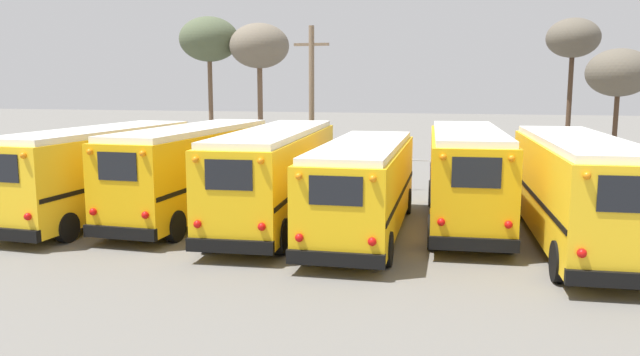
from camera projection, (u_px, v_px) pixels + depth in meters
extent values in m
plane|color=#66635E|center=(322.00, 224.00, 21.90)|extent=(160.00, 160.00, 0.00)
cube|color=yellow|center=(101.00, 172.00, 22.71)|extent=(2.96, 9.62, 2.76)
cube|color=white|center=(99.00, 131.00, 22.49)|extent=(2.75, 9.23, 0.20)
cube|color=black|center=(3.00, 234.00, 18.34)|extent=(2.51, 0.34, 0.36)
sphere|color=red|center=(28.00, 217.00, 17.99)|extent=(0.22, 0.22, 0.22)
sphere|color=orange|center=(23.00, 156.00, 17.72)|extent=(0.18, 0.18, 0.18)
cube|color=black|center=(72.00, 176.00, 23.08)|extent=(0.53, 9.30, 0.14)
cube|color=black|center=(131.00, 179.00, 22.40)|extent=(0.53, 9.30, 0.14)
cylinder|color=black|center=(129.00, 188.00, 26.49)|extent=(0.33, 0.96, 0.94)
cylinder|color=black|center=(177.00, 191.00, 25.86)|extent=(0.33, 0.96, 0.94)
cylinder|color=black|center=(6.00, 223.00, 19.94)|extent=(0.33, 0.96, 0.94)
cylinder|color=black|center=(67.00, 228.00, 19.31)|extent=(0.33, 0.96, 0.94)
cube|color=#EAAA0F|center=(194.00, 170.00, 22.88)|extent=(2.72, 9.77, 2.78)
cube|color=white|center=(193.00, 129.00, 22.65)|extent=(2.51, 9.37, 0.20)
cube|color=black|center=(120.00, 233.00, 18.41)|extent=(2.38, 0.30, 0.36)
cube|color=black|center=(117.00, 166.00, 18.14)|extent=(1.28, 0.08, 0.84)
sphere|color=red|center=(93.00, 212.00, 18.54)|extent=(0.22, 0.22, 0.22)
sphere|color=orange|center=(90.00, 152.00, 18.27)|extent=(0.18, 0.18, 0.18)
sphere|color=red|center=(145.00, 215.00, 18.09)|extent=(0.22, 0.22, 0.22)
sphere|color=orange|center=(142.00, 154.00, 17.81)|extent=(0.18, 0.18, 0.18)
cube|color=black|center=(166.00, 174.00, 23.22)|extent=(0.41, 9.48, 0.14)
cube|color=black|center=(224.00, 177.00, 22.60)|extent=(0.41, 9.48, 0.14)
cylinder|color=black|center=(210.00, 187.00, 26.73)|extent=(0.32, 1.00, 0.99)
cylinder|color=black|center=(257.00, 189.00, 26.16)|extent=(0.32, 1.00, 0.99)
cylinder|color=black|center=(114.00, 222.00, 19.98)|extent=(0.32, 1.00, 0.99)
cylinder|color=black|center=(175.00, 226.00, 19.41)|extent=(0.32, 1.00, 0.99)
cube|color=yellow|center=(277.00, 174.00, 21.90)|extent=(3.02, 10.86, 2.74)
cube|color=white|center=(276.00, 132.00, 21.68)|extent=(2.80, 10.42, 0.20)
cube|color=black|center=(230.00, 246.00, 16.81)|extent=(2.45, 0.34, 0.36)
cube|color=black|center=(229.00, 175.00, 16.54)|extent=(1.32, 0.11, 0.82)
sphere|color=red|center=(197.00, 224.00, 16.86)|extent=(0.22, 0.22, 0.22)
sphere|color=orange|center=(195.00, 160.00, 16.59)|extent=(0.18, 0.18, 0.18)
sphere|color=red|center=(262.00, 227.00, 16.56)|extent=(0.22, 0.22, 0.22)
sphere|color=orange|center=(261.00, 161.00, 16.29)|extent=(0.18, 0.18, 0.18)
cube|color=black|center=(244.00, 179.00, 22.13)|extent=(0.64, 10.51, 0.14)
cube|color=black|center=(310.00, 181.00, 21.73)|extent=(0.64, 10.51, 0.14)
cylinder|color=black|center=(274.00, 188.00, 26.24)|extent=(0.34, 1.08, 1.07)
cylinder|color=black|center=(326.00, 189.00, 25.87)|extent=(0.34, 1.08, 1.07)
cylinder|color=black|center=(207.00, 233.00, 18.30)|extent=(0.34, 1.08, 1.07)
cylinder|color=black|center=(281.00, 237.00, 17.93)|extent=(0.34, 1.08, 1.07)
cube|color=yellow|center=(363.00, 186.00, 20.25)|extent=(2.62, 9.66, 2.48)
cube|color=white|center=(364.00, 145.00, 20.04)|extent=(2.42, 9.27, 0.20)
cube|color=black|center=(335.00, 259.00, 15.72)|extent=(2.54, 0.24, 0.36)
cube|color=black|center=(336.00, 191.00, 15.48)|extent=(1.37, 0.05, 0.74)
sphere|color=red|center=(299.00, 238.00, 15.83)|extent=(0.22, 0.22, 0.22)
sphere|color=orange|center=(299.00, 176.00, 15.59)|extent=(0.18, 0.18, 0.18)
sphere|color=red|center=(372.00, 242.00, 15.44)|extent=(0.22, 0.22, 0.22)
sphere|color=orange|center=(373.00, 179.00, 15.20)|extent=(0.18, 0.18, 0.18)
cube|color=black|center=(326.00, 191.00, 20.54)|extent=(0.16, 9.43, 0.14)
cube|color=black|center=(402.00, 194.00, 20.01)|extent=(0.16, 9.43, 0.14)
cylinder|color=black|center=(346.00, 199.00, 24.05)|extent=(0.29, 0.97, 0.96)
cylinder|color=black|center=(407.00, 201.00, 23.57)|extent=(0.29, 0.97, 0.96)
cylinder|color=black|center=(303.00, 244.00, 17.26)|extent=(0.29, 0.97, 0.96)
cylinder|color=black|center=(387.00, 249.00, 16.78)|extent=(0.29, 0.97, 0.96)
cube|color=#EAAA0F|center=(466.00, 176.00, 21.38)|extent=(2.87, 9.36, 2.78)
cube|color=white|center=(468.00, 132.00, 21.15)|extent=(2.66, 8.98, 0.20)
cube|color=black|center=(474.00, 244.00, 17.03)|extent=(2.43, 0.33, 0.36)
cube|color=black|center=(476.00, 173.00, 16.75)|extent=(1.31, 0.10, 0.84)
sphere|color=red|center=(441.00, 222.00, 17.08)|extent=(0.22, 0.22, 0.22)
sphere|color=orange|center=(443.00, 157.00, 16.81)|extent=(0.18, 0.18, 0.18)
sphere|color=red|center=(509.00, 225.00, 16.78)|extent=(0.22, 0.22, 0.22)
sphere|color=orange|center=(512.00, 158.00, 16.50)|extent=(0.18, 0.18, 0.18)
cube|color=black|center=(430.00, 181.00, 21.62)|extent=(0.50, 9.05, 0.14)
cube|color=black|center=(502.00, 183.00, 21.21)|extent=(0.50, 9.05, 0.14)
cylinder|color=black|center=(432.00, 193.00, 24.99)|extent=(0.34, 1.06, 1.05)
cylinder|color=black|center=(489.00, 195.00, 24.61)|extent=(0.34, 1.06, 1.05)
cylinder|color=black|center=(432.00, 232.00, 18.53)|extent=(0.34, 1.06, 1.05)
cylinder|color=black|center=(510.00, 235.00, 18.15)|extent=(0.34, 1.06, 1.05)
cube|color=yellow|center=(577.00, 189.00, 18.75)|extent=(2.92, 10.23, 2.74)
cube|color=white|center=(580.00, 141.00, 18.52)|extent=(2.70, 9.82, 0.20)
cube|color=black|center=(623.00, 280.00, 13.97)|extent=(2.50, 0.32, 0.36)
cube|color=black|center=(630.00, 194.00, 13.69)|extent=(1.35, 0.09, 0.82)
sphere|color=red|center=(582.00, 253.00, 14.03)|extent=(0.22, 0.22, 0.22)
sphere|color=orange|center=(587.00, 176.00, 13.76)|extent=(0.18, 0.18, 0.18)
cube|color=black|center=(533.00, 195.00, 19.00)|extent=(0.48, 9.92, 0.14)
cube|color=black|center=(620.00, 198.00, 18.56)|extent=(0.48, 9.92, 0.14)
cylinder|color=black|center=(519.00, 204.00, 22.80)|extent=(0.33, 1.06, 1.04)
cylinder|color=black|center=(585.00, 206.00, 22.39)|extent=(0.33, 1.06, 1.04)
cylinder|color=black|center=(558.00, 262.00, 15.47)|extent=(0.33, 1.06, 1.04)
cylinder|color=#75604C|center=(312.00, 103.00, 31.63)|extent=(0.28, 0.28, 7.73)
cube|color=#75604C|center=(311.00, 44.00, 31.19)|extent=(1.80, 0.14, 0.14)
cylinder|color=brown|center=(211.00, 105.00, 42.69)|extent=(0.31, 0.31, 6.70)
ellipsoid|color=#4C563D|center=(209.00, 39.00, 42.01)|extent=(4.00, 4.00, 3.00)
cylinder|color=brown|center=(260.00, 110.00, 41.70)|extent=(0.35, 0.35, 6.22)
ellipsoid|color=#6B6051|center=(259.00, 46.00, 41.06)|extent=(3.93, 3.93, 2.95)
cylinder|color=#473323|center=(569.00, 110.00, 36.83)|extent=(0.28, 0.28, 6.64)
ellipsoid|color=#5B5447|center=(573.00, 38.00, 36.19)|extent=(3.04, 3.04, 2.28)
cylinder|color=#473323|center=(615.00, 134.00, 32.39)|extent=(0.25, 0.25, 4.52)
ellipsoid|color=#5B5447|center=(619.00, 73.00, 31.91)|extent=(3.27, 3.27, 2.45)
cylinder|color=#939399|center=(124.00, 166.00, 31.84)|extent=(0.06, 0.06, 1.40)
cylinder|color=#939399|center=(168.00, 167.00, 31.30)|extent=(0.06, 0.06, 1.40)
cylinder|color=#939399|center=(213.00, 169.00, 30.76)|extent=(0.06, 0.06, 1.40)
cylinder|color=#939399|center=(260.00, 170.00, 30.22)|extent=(0.06, 0.06, 1.40)
cylinder|color=#939399|center=(308.00, 172.00, 29.68)|extent=(0.06, 0.06, 1.40)
cylinder|color=#939399|center=(358.00, 174.00, 29.14)|extent=(0.06, 0.06, 1.40)
cylinder|color=#939399|center=(410.00, 175.00, 28.60)|extent=(0.06, 0.06, 1.40)
cylinder|color=#939399|center=(465.00, 177.00, 28.06)|extent=(0.06, 0.06, 1.40)
cylinder|color=#939399|center=(521.00, 179.00, 27.52)|extent=(0.06, 0.06, 1.40)
cylinder|color=#939399|center=(579.00, 181.00, 26.98)|extent=(0.06, 0.06, 1.40)
cylinder|color=#939399|center=(640.00, 183.00, 26.44)|extent=(0.06, 0.06, 1.40)
cylinder|color=#939399|center=(359.00, 159.00, 29.03)|extent=(24.23, 0.04, 0.04)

